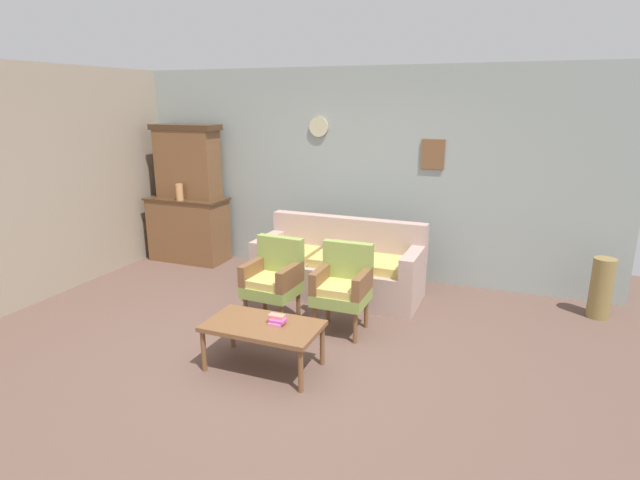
{
  "coord_description": "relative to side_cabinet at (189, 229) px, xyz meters",
  "views": [
    {
      "loc": [
        1.91,
        -3.73,
        2.3
      ],
      "look_at": [
        -0.0,
        1.11,
        0.85
      ],
      "focal_mm": 28.45,
      "sensor_mm": 36.0,
      "label": 1
    }
  ],
  "objects": [
    {
      "name": "book_stack_on_table",
      "position": [
        2.6,
        -2.37,
        -0.01
      ],
      "size": [
        0.15,
        0.11,
        0.08
      ],
      "color": "pink",
      "rests_on": "coffee_table"
    },
    {
      "name": "side_cabinet",
      "position": [
        0.0,
        0.0,
        0.0
      ],
      "size": [
        1.16,
        0.55,
        0.93
      ],
      "color": "brown",
      "rests_on": "ground"
    },
    {
      "name": "cabinet_upper_hutch",
      "position": [
        0.0,
        0.08,
        0.98
      ],
      "size": [
        0.99,
        0.38,
        1.03
      ],
      "color": "brown",
      "rests_on": "side_cabinet"
    },
    {
      "name": "wall_left_side",
      "position": [
        -0.71,
        -2.25,
        0.88
      ],
      "size": [
        0.06,
        5.2,
        2.7
      ],
      "primitive_type": "cube",
      "color": "gray",
      "rests_on": "ground"
    },
    {
      "name": "vase_on_cabinet",
      "position": [
        0.03,
        -0.19,
        0.58
      ],
      "size": [
        0.1,
        0.1,
        0.23
      ],
      "primitive_type": "cylinder",
      "color": "tan",
      "rests_on": "side_cabinet"
    },
    {
      "name": "armchair_near_cabinet",
      "position": [
        2.14,
        -1.49,
        0.03
      ],
      "size": [
        0.55,
        0.52,
        0.9
      ],
      "color": "#849947",
      "rests_on": "ground"
    },
    {
      "name": "armchair_row_middle",
      "position": [
        2.88,
        -1.43,
        0.03
      ],
      "size": [
        0.52,
        0.49,
        0.9
      ],
      "color": "#849947",
      "rests_on": "ground"
    },
    {
      "name": "ground_plane",
      "position": [
        2.52,
        -2.25,
        -0.47
      ],
      "size": [
        7.68,
        7.68,
        0.0
      ],
      "primitive_type": "plane",
      "color": "brown"
    },
    {
      "name": "floral_couch",
      "position": [
        2.51,
        -0.49,
        -0.14
      ],
      "size": [
        1.98,
        0.83,
        0.9
      ],
      "color": "tan",
      "rests_on": "ground"
    },
    {
      "name": "coffee_table",
      "position": [
        2.48,
        -2.41,
        -0.09
      ],
      "size": [
        1.0,
        0.56,
        0.42
      ],
      "color": "brown",
      "rests_on": "ground"
    },
    {
      "name": "wall_back_with_decor",
      "position": [
        2.52,
        0.38,
        0.89
      ],
      "size": [
        6.4,
        0.09,
        2.7
      ],
      "color": "#939E99",
      "rests_on": "ground"
    },
    {
      "name": "floor_vase_by_wall",
      "position": [
        5.37,
        -0.1,
        -0.13
      ],
      "size": [
        0.23,
        0.23,
        0.67
      ],
      "primitive_type": "cylinder",
      "color": "olive",
      "rests_on": "ground"
    }
  ]
}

